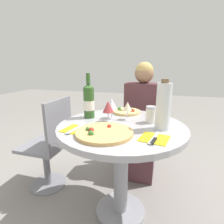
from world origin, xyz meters
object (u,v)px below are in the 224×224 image
object	(u,v)px
dining_table	(121,144)
tall_carafe	(163,106)
chair_behind_diner	(142,130)
seated_diner	(141,125)
chair_empty_side	(50,146)
wine_bottle	(89,101)
pizza_large	(104,132)

from	to	relation	value
dining_table	tall_carafe	size ratio (longest dim) A/B	2.77
chair_behind_diner	seated_diner	world-z (taller)	seated_diner
chair_empty_side	tall_carafe	size ratio (longest dim) A/B	2.69
chair_behind_diner	wine_bottle	world-z (taller)	wine_bottle
seated_diner	chair_empty_side	distance (m)	0.91
chair_empty_side	wine_bottle	distance (m)	0.60
seated_diner	tall_carafe	bearing A→B (deg)	107.57
chair_behind_diner	pizza_large	distance (m)	1.03
wine_bottle	chair_behind_diner	bearing A→B (deg)	62.92
chair_behind_diner	chair_empty_side	bearing A→B (deg)	40.71
chair_empty_side	chair_behind_diner	bearing A→B (deg)	-49.29
chair_behind_diner	tall_carafe	size ratio (longest dim) A/B	2.69
tall_carafe	chair_behind_diner	bearing A→B (deg)	104.66
chair_empty_side	wine_bottle	size ratio (longest dim) A/B	2.50
pizza_large	wine_bottle	distance (m)	0.39
dining_table	wine_bottle	distance (m)	0.41
chair_behind_diner	pizza_large	size ratio (longest dim) A/B	2.49
dining_table	pizza_large	size ratio (longest dim) A/B	2.57
chair_behind_diner	pizza_large	world-z (taller)	chair_behind_diner
seated_diner	chair_empty_side	world-z (taller)	seated_diner
dining_table	pizza_large	bearing A→B (deg)	-106.67
seated_diner	chair_behind_diner	bearing A→B (deg)	-90.00
wine_bottle	tall_carafe	size ratio (longest dim) A/B	1.07
chair_empty_side	pizza_large	bearing A→B (deg)	-117.16
tall_carafe	wine_bottle	bearing A→B (deg)	168.95
dining_table	chair_behind_diner	bearing A→B (deg)	85.40
dining_table	chair_empty_side	size ratio (longest dim) A/B	1.03
pizza_large	tall_carafe	bearing A→B (deg)	30.28
chair_behind_diner	seated_diner	xyz separation A→B (m)	(-0.00, -0.14, 0.11)
chair_behind_diner	seated_diner	distance (m)	0.17
chair_behind_diner	chair_empty_side	xyz separation A→B (m)	(-0.75, -0.65, 0.00)
wine_bottle	seated_diner	bearing A→B (deg)	57.37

